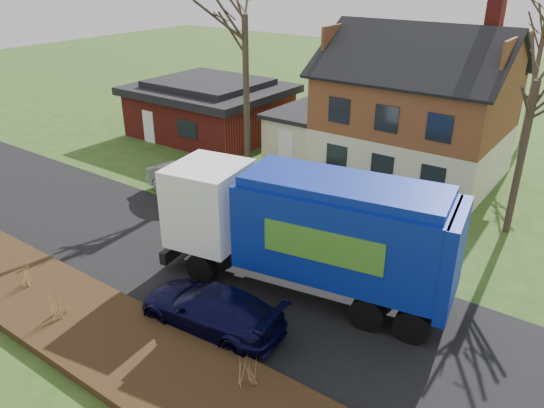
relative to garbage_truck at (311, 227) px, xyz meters
The scene contains 12 objects.
ground 4.58m from the garbage_truck, 167.85° to the right, with size 120.00×120.00×0.00m, color #294B19.
road 4.58m from the garbage_truck, 167.85° to the right, with size 80.00×7.00×0.02m, color black.
mulch_verge 7.53m from the garbage_truck, 121.18° to the right, with size 80.00×3.50×0.30m, color black.
main_house 13.37m from the garbage_truck, 99.51° to the left, with size 12.95×8.95×9.26m.
ranch_house 19.89m from the garbage_truck, 142.11° to the left, with size 9.80×8.20×3.70m.
garbage_truck is the anchor object (origin of this frame).
silver_sedan 10.18m from the garbage_truck, 160.28° to the left, with size 1.70×4.88×1.61m, color #A3A6AA.
navy_wagon 4.36m from the garbage_truck, 111.89° to the right, with size 2.05×5.05×1.46m, color black.
tree_front_east 11.41m from the garbage_truck, 63.12° to the left, with size 3.43×3.43×9.54m.
grass_clump_west 10.31m from the garbage_truck, 143.60° to the right, with size 0.31×0.26×0.83m.
grass_clump_mid 8.77m from the garbage_truck, 131.30° to the right, with size 0.38×0.32×1.07m.
grass_clump_east 5.67m from the garbage_truck, 76.16° to the right, with size 0.36×0.29×0.89m.
Camera 1 is at (12.08, -13.11, 11.00)m, focal length 35.00 mm.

